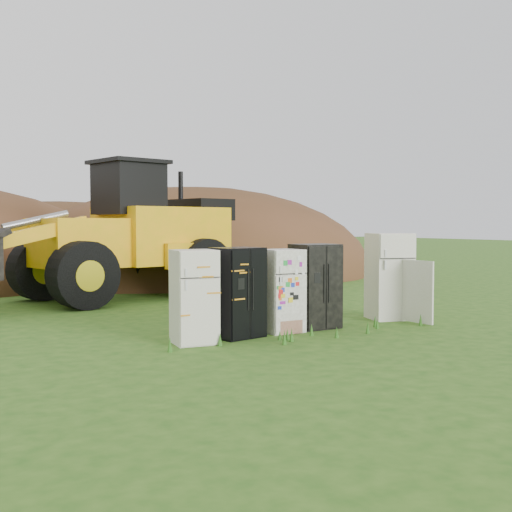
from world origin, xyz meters
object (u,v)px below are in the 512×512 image
at_px(fridge_black_side, 237,292).
at_px(wheel_loader, 98,230).
at_px(fridge_leftmost, 194,297).
at_px(fridge_sticker, 282,291).
at_px(fridge_dark_mid, 315,286).
at_px(fridge_open_door, 389,276).

height_order(fridge_black_side, wheel_loader, wheel_loader).
xyz_separation_m(fridge_leftmost, wheel_loader, (0.81, 6.73, 1.09)).
height_order(fridge_leftmost, wheel_loader, wheel_loader).
relative_size(fridge_leftmost, wheel_loader, 0.21).
bearing_deg(fridge_sticker, fridge_black_side, -175.70).
distance_m(fridge_sticker, fridge_dark_mid, 0.83).
bearing_deg(fridge_open_door, fridge_dark_mid, -159.35).
relative_size(fridge_leftmost, fridge_dark_mid, 0.97).
bearing_deg(wheel_loader, fridge_open_door, -66.30).
distance_m(fridge_leftmost, fridge_sticker, 1.95).
bearing_deg(wheel_loader, fridge_leftmost, -104.64).
relative_size(fridge_sticker, wheel_loader, 0.20).
height_order(fridge_leftmost, fridge_dark_mid, fridge_dark_mid).
height_order(fridge_sticker, fridge_dark_mid, fridge_dark_mid).
bearing_deg(wheel_loader, fridge_dark_mid, -81.24).
height_order(fridge_open_door, wheel_loader, wheel_loader).
xyz_separation_m(fridge_black_side, fridge_open_door, (3.94, -0.01, 0.11)).
relative_size(fridge_dark_mid, fridge_open_door, 0.90).
xyz_separation_m(fridge_leftmost, fridge_sticker, (1.95, 0.08, -0.02)).
distance_m(fridge_sticker, fridge_open_door, 2.93).
height_order(fridge_dark_mid, fridge_open_door, fridge_open_door).
height_order(fridge_leftmost, fridge_black_side, fridge_black_side).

